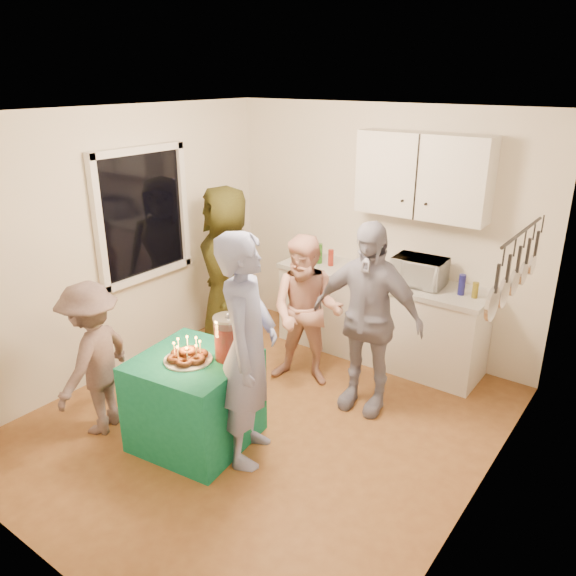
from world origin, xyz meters
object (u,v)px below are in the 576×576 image
Objects in this scene: counter at (378,319)px; woman_back_center at (307,312)px; microwave at (419,271)px; woman_back_right at (366,318)px; woman_back_left at (227,269)px; man_birthday at (248,350)px; punch_jar at (228,339)px; party_table at (195,400)px; child_near_left at (94,359)px.

woman_back_center reaches higher than counter.
microwave is 0.29× the size of woman_back_right.
counter is 1.10m from woman_back_right.
woman_back_left is 1.83m from woman_back_right.
counter is 0.74m from microwave.
woman_back_center is (-0.28, 1.20, -0.18)m from man_birthday.
punch_jar reaches higher than counter.
party_table is 0.57× the size of woman_back_center.
woman_back_right is (-0.06, -0.95, -0.18)m from microwave.
party_table is at bearing 95.65° from child_near_left.
party_table is (-0.90, -2.23, -0.67)m from microwave.
man_birthday is 1.25m from woman_back_center.
man_birthday is (0.47, 0.12, 0.54)m from party_table.
child_near_left is at bearing -152.26° from punch_jar.
counter is 2.17m from man_birthday.
woman_back_left is 1.35× the size of child_near_left.
punch_jar is 0.20× the size of woman_back_right.
punch_jar is at bearing -123.76° from woman_back_right.
microwave is at bearing 58.21° from woman_back_left.
woman_back_center is at bearing 171.56° from woman_back_right.
woman_back_center is 1.95m from child_near_left.
microwave is at bearing 127.83° from child_near_left.
woman_back_center is (-0.30, -0.91, 0.32)m from counter.
child_near_left reaches higher than microwave.
woman_back_left is (-1.21, 1.32, -0.03)m from punch_jar.
party_table is at bearing -115.10° from microwave.
counter is 2.90m from child_near_left.
woman_back_center is at bearing -131.19° from microwave.
woman_back_right is (0.61, 1.11, -0.06)m from punch_jar.
woman_back_left is 1.19m from woman_back_center.
woman_back_center is at bearing -12.82° from man_birthday.
woman_back_center is (-0.04, 1.15, -0.18)m from punch_jar.
counter is 1.71m from woman_back_left.
man_birthday is at bearing 91.99° from child_near_left.
party_table is at bearing -128.32° from woman_back_right.
woman_back_left is 1.03× the size of woman_back_right.
woman_back_right is at bearing -96.51° from microwave.
microwave is 0.28× the size of woman_back_left.
party_table is at bearing -102.45° from counter.
microwave reaches higher than punch_jar.
man_birthday is 1.39× the size of child_near_left.
woman_back_left is 1.88m from child_near_left.
woman_back_left is at bearing 166.75° from child_near_left.
microwave is at bearing 67.97° from party_table.
microwave is 0.59× the size of party_table.
woman_back_left reaches higher than woman_back_right.
microwave is 3.12m from child_near_left.
punch_jar is at bearing -97.13° from counter.
party_table is 0.91m from child_near_left.
woman_back_right is at bearing 116.15° from child_near_left.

